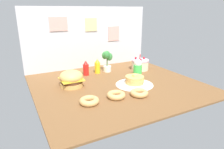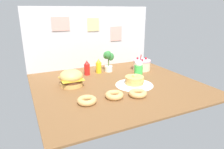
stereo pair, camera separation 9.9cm
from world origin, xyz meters
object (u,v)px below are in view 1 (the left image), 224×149
Objects in this scene: ketchup_bottle at (86,68)px; donut_chocolate at (116,95)px; layer_cake at (140,65)px; donut_vanilla at (139,93)px; burger at (71,79)px; donut_pink_glaze at (89,101)px; potted_plant at (107,60)px; mustard_bottle at (97,67)px; cream_soda_cup at (138,68)px; pancake_stack at (135,81)px.

donut_chocolate is (0.65, -86.16, -6.58)cm from ketchup_bottle.
layer_cake reaches higher than donut_vanilla.
burger reaches higher than donut_pink_glaze.
potted_plant is at bearing 163.12° from layer_cake.
burger is 1.43× the size of donut_pink_glaze.
potted_plant is (8.83, 94.54, 13.95)cm from donut_vanilla.
layer_cake is at bearing -12.77° from mustard_bottle.
potted_plant reaches higher than ketchup_bottle.
cream_soda_cup is 1.61× the size of donut_pink_glaze.
mustard_bottle reaches higher than burger.
pancake_stack is 66.66cm from layer_cake.
donut_chocolate is (30.07, 0.05, 0.00)cm from donut_pink_glaze.
donut_pink_glaze is at bearing -125.80° from potted_plant.
ketchup_bottle is at bearing 121.64° from pancake_stack.
donut_vanilla is at bearing -74.82° from ketchup_bottle.
donut_vanilla is (7.01, -94.40, -6.58)cm from mustard_bottle.
potted_plant reaches higher than donut_pink_glaze.
mustard_bottle is at bearing 4.96° from ketchup_bottle.
pancake_stack is 1.36× the size of layer_cake.
donut_pink_glaze is (-112.08, -73.17, -4.92)cm from layer_cake.
ketchup_bottle is at bearing 90.43° from donut_chocolate.
mustard_bottle is at bearing 78.71° from donut_chocolate.
donut_chocolate is 25.41cm from donut_vanilla.
pancake_stack reaches higher than donut_pink_glaze.
pancake_stack is 31.35cm from cream_soda_cup.
ketchup_bottle is 96.40cm from donut_vanilla.
burger is at bearing 120.15° from donut_chocolate.
pancake_stack is 72.18cm from donut_pink_glaze.
potted_plant reaches higher than burger.
mustard_bottle is 58.72cm from cream_soda_cup.
potted_plant is (15.84, 0.14, 7.37)cm from mustard_bottle.
potted_plant reaches higher than pancake_stack.
donut_vanilla is (25.18, -92.82, -6.58)cm from ketchup_bottle.
layer_cake is 1.25× the size of mustard_bottle.
layer_cake is at bearing 54.23° from donut_vanilla.
donut_pink_glaze is at bearing -161.53° from pancake_stack.
cream_soda_cup is (20.07, 22.90, 7.45)cm from pancake_stack.
donut_chocolate is at bearing -149.26° from pancake_stack.
pancake_stack is at bearing 64.84° from donut_vanilla.
potted_plant reaches higher than layer_cake.
pancake_stack is at bearing -131.24° from cream_soda_cup.
mustard_bottle is at bearing -179.49° from potted_plant.
layer_cake is 1.34× the size of donut_pink_glaze.
mustard_bottle is at bearing 167.23° from layer_cake.
donut_chocolate is (-82.01, -73.12, -4.92)cm from layer_cake.
potted_plant is at bearing 2.90° from ketchup_bottle.
burger reaches higher than donut_vanilla.
mustard_bottle is 94.89cm from donut_vanilla.
donut_pink_glaze is at bearing -146.86° from layer_cake.
cream_soda_cup is 100.07cm from donut_pink_glaze.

